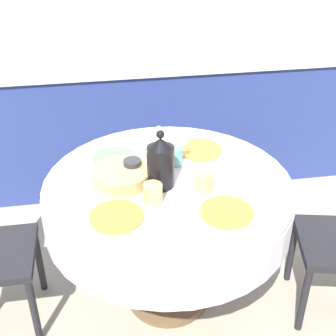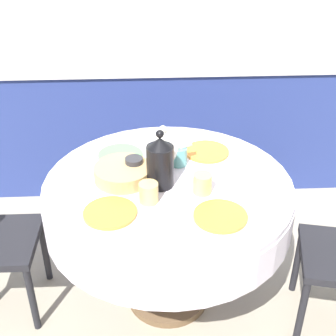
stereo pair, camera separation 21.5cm
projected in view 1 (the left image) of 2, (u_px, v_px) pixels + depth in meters
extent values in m
plane|color=#9E937F|center=(168.00, 297.00, 2.60)|extent=(12.00, 12.00, 0.00)
cube|color=navy|center=(138.00, 121.00, 3.47)|extent=(3.20, 0.60, 0.90)
cube|color=beige|center=(136.00, 59.00, 3.22)|extent=(3.24, 0.64, 0.04)
cylinder|color=brown|center=(168.00, 294.00, 2.59)|extent=(0.44, 0.44, 0.04)
cylinder|color=brown|center=(168.00, 257.00, 2.44)|extent=(0.11, 0.11, 0.51)
cylinder|color=silver|center=(168.00, 203.00, 2.26)|extent=(1.19, 1.19, 0.18)
cylinder|color=silver|center=(168.00, 185.00, 2.21)|extent=(1.18, 1.18, 0.03)
cylinder|color=black|center=(304.00, 300.00, 2.31)|extent=(0.04, 0.04, 0.41)
cylinder|color=black|center=(292.00, 252.00, 2.61)|extent=(0.04, 0.04, 0.41)
cylinder|color=black|center=(39.00, 261.00, 2.54)|extent=(0.04, 0.04, 0.41)
cylinder|color=black|center=(34.00, 311.00, 2.25)|extent=(0.04, 0.04, 0.41)
cylinder|color=orange|center=(117.00, 217.00, 1.96)|extent=(0.23, 0.23, 0.01)
cylinder|color=#DBB766|center=(153.00, 194.00, 2.04)|extent=(0.09, 0.09, 0.09)
cylinder|color=orange|center=(227.00, 212.00, 1.99)|extent=(0.23, 0.23, 0.01)
cylinder|color=#DBB766|center=(204.00, 181.00, 2.12)|extent=(0.09, 0.09, 0.09)
cylinder|color=#5BA85B|center=(115.00, 158.00, 2.38)|extent=(0.23, 0.23, 0.01)
cylinder|color=#28282D|center=(133.00, 169.00, 2.22)|extent=(0.09, 0.09, 0.09)
cylinder|color=orange|center=(200.00, 150.00, 2.46)|extent=(0.23, 0.23, 0.01)
cylinder|color=#5BA39E|center=(174.00, 156.00, 2.32)|extent=(0.09, 0.09, 0.09)
cylinder|color=black|center=(161.00, 167.00, 2.13)|extent=(0.12, 0.12, 0.20)
cone|color=black|center=(160.00, 143.00, 2.06)|extent=(0.11, 0.11, 0.05)
sphere|color=black|center=(160.00, 134.00, 2.04)|extent=(0.04, 0.04, 0.04)
cylinder|color=silver|center=(159.00, 163.00, 2.34)|extent=(0.09, 0.09, 0.01)
sphere|color=silver|center=(159.00, 148.00, 2.29)|extent=(0.17, 0.17, 0.17)
cylinder|color=silver|center=(178.00, 145.00, 2.30)|extent=(0.10, 0.03, 0.06)
sphere|color=silver|center=(159.00, 130.00, 2.24)|extent=(0.04, 0.04, 0.04)
cylinder|color=tan|center=(122.00, 176.00, 2.19)|extent=(0.27, 0.27, 0.07)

